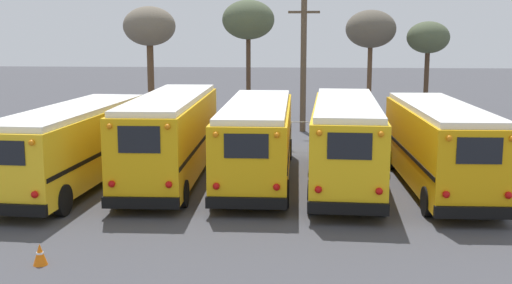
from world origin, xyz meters
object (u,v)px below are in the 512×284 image
object	(u,v)px
school_bus_2	(257,138)
traffic_cone	(40,254)
bare_tree_1	(149,28)
school_bus_1	(171,134)
school_bus_4	(439,144)
school_bus_0	(75,143)
bare_tree_2	(248,21)
bare_tree_0	(428,39)
school_bus_3	(346,139)
bare_tree_3	(371,30)
utility_pole	(303,62)

from	to	relation	value
school_bus_2	traffic_cone	world-z (taller)	school_bus_2
bare_tree_1	school_bus_1	bearing A→B (deg)	-74.21
school_bus_4	school_bus_0	bearing A→B (deg)	-178.15
school_bus_2	bare_tree_2	size ratio (longest dim) A/B	1.40
bare_tree_0	bare_tree_1	distance (m)	18.52
school_bus_2	bare_tree_1	bearing A→B (deg)	115.95
school_bus_3	school_bus_2	bearing A→B (deg)	168.70
school_bus_0	school_bus_4	world-z (taller)	school_bus_4
bare_tree_2	bare_tree_3	world-z (taller)	bare_tree_2
bare_tree_1	school_bus_2	bearing A→B (deg)	-64.05
school_bus_3	utility_pole	world-z (taller)	utility_pole
school_bus_0	school_bus_3	world-z (taller)	school_bus_3
school_bus_0	bare_tree_3	xyz separation A→B (m)	(13.05, 21.63, 4.22)
school_bus_4	traffic_cone	bearing A→B (deg)	-143.09
school_bus_2	school_bus_3	world-z (taller)	school_bus_3
school_bus_0	school_bus_2	xyz separation A→B (m)	(6.73, 1.50, 0.03)
bare_tree_3	traffic_cone	distance (m)	32.29
bare_tree_1	bare_tree_3	bearing A→B (deg)	13.31
school_bus_0	bare_tree_3	world-z (taller)	bare_tree_3
traffic_cone	bare_tree_1	bearing A→B (deg)	97.31
school_bus_2	bare_tree_2	distance (m)	16.87
school_bus_2	utility_pole	bearing A→B (deg)	82.00
school_bus_3	bare_tree_2	size ratio (longest dim) A/B	1.38
bare_tree_2	traffic_cone	xyz separation A→B (m)	(-3.05, -25.79, -6.13)
bare_tree_2	school_bus_2	bearing A→B (deg)	-83.98
bare_tree_1	bare_tree_2	xyz separation A→B (m)	(6.43, -0.61, 0.44)
school_bus_4	utility_pole	distance (m)	14.71
school_bus_1	school_bus_2	world-z (taller)	school_bus_1
school_bus_0	school_bus_2	size ratio (longest dim) A/B	0.98
school_bus_2	traffic_cone	bearing A→B (deg)	-116.09
school_bus_2	traffic_cone	size ratio (longest dim) A/B	19.43
school_bus_2	school_bus_4	world-z (taller)	school_bus_4
bare_tree_0	school_bus_4	bearing A→B (deg)	-99.22
utility_pole	bare_tree_3	world-z (taller)	utility_pole
school_bus_1	school_bus_4	xyz separation A→B (m)	(10.09, -0.92, -0.09)
school_bus_3	traffic_cone	size ratio (longest dim) A/B	19.16
traffic_cone	school_bus_1	bearing A→B (deg)	81.77
school_bus_1	school_bus_4	size ratio (longest dim) A/B	1.10
bare_tree_0	school_bus_3	bearing A→B (deg)	-108.26
school_bus_0	utility_pole	distance (m)	16.63
school_bus_1	bare_tree_0	distance (m)	24.32
school_bus_2	bare_tree_1	xyz separation A→B (m)	(-8.13, 16.71, 4.31)
school_bus_0	school_bus_3	distance (m)	10.13
school_bus_0	traffic_cone	bearing A→B (deg)	-76.36
utility_pole	bare_tree_2	bearing A→B (deg)	134.67
school_bus_3	school_bus_4	size ratio (longest dim) A/B	1.08
school_bus_0	bare_tree_0	bearing A→B (deg)	51.66
utility_pole	bare_tree_2	size ratio (longest dim) A/B	1.01
school_bus_1	bare_tree_2	bearing A→B (deg)	84.14
school_bus_1	bare_tree_1	size ratio (longest dim) A/B	1.48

